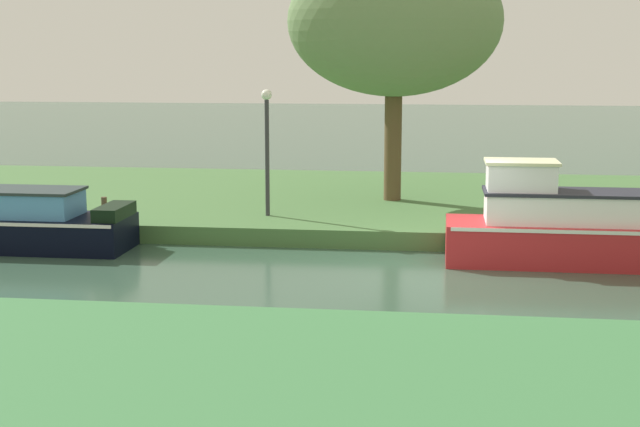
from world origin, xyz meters
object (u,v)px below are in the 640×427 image
black_barge (20,222)px  mooring_post_far (104,208)px  lamp_post (267,137)px  red_narrowboat (634,231)px  willow_tree_left (394,22)px

black_barge → mooring_post_far: bearing=45.9°
lamp_post → mooring_post_far: bearing=-163.9°
lamp_post → black_barge: bearing=-153.8°
red_narrowboat → mooring_post_far: size_ratio=14.72×
red_narrowboat → lamp_post: 8.20m
red_narrowboat → willow_tree_left: size_ratio=1.20×
willow_tree_left → lamp_post: willow_tree_left is taller
willow_tree_left → mooring_post_far: (-6.29, -3.58, -4.21)m
red_narrowboat → mooring_post_far: red_narrowboat is taller
willow_tree_left → lamp_post: bearing=-137.0°
red_narrowboat → willow_tree_left: 8.16m
black_barge → lamp_post: lamp_post is taller
red_narrowboat → willow_tree_left: (-4.95, 4.97, 4.18)m
black_barge → red_narrowboat: red_narrowboat is taller
red_narrowboat → lamp_post: size_ratio=2.64×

